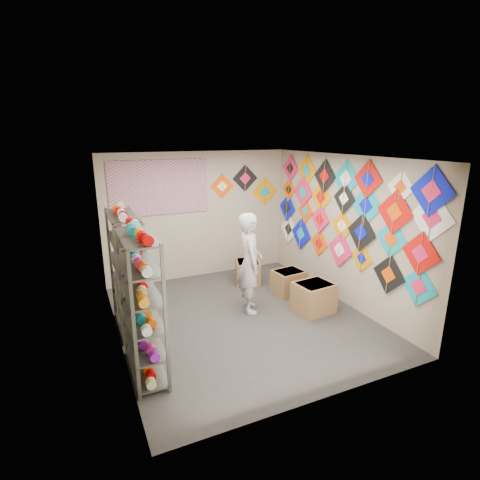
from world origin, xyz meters
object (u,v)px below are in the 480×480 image
shopkeeper (250,263)px  carton_a (314,298)px  shelf_rack_back (127,273)px  carton_c (248,272)px  carton_b (289,282)px  shelf_rack_front (142,306)px

shopkeeper → carton_a: (0.99, -0.54, -0.62)m
shelf_rack_back → carton_c: shelf_rack_back is taller
shopkeeper → carton_c: bearing=-8.1°
shelf_rack_back → carton_b: 3.13m
carton_c → carton_a: bearing=-54.9°
shelf_rack_front → shelf_rack_back: 1.30m
shelf_rack_front → carton_c: size_ratio=3.51×
shopkeeper → carton_c: size_ratio=3.27×
carton_b → shelf_rack_front: bearing=-161.5°
shelf_rack_back → carton_a: shelf_rack_back is taller
shelf_rack_front → shopkeeper: bearing=28.0°
carton_b → carton_c: 0.98m
carton_b → carton_c: (-0.49, 0.85, 0.00)m
carton_b → shopkeeper: bearing=-168.5°
shelf_rack_back → carton_b: (3.04, 0.11, -0.72)m
shopkeeper → carton_a: 1.29m
carton_a → shelf_rack_back: bearing=159.9°
carton_a → carton_c: carton_a is taller
shopkeeper → carton_b: size_ratio=3.09×
shelf_rack_front → carton_a: 3.15m
carton_c → shopkeeper: bearing=-94.3°
carton_a → carton_b: size_ratio=1.12×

